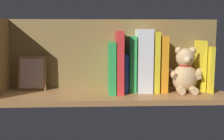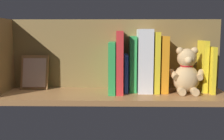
% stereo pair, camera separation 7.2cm
% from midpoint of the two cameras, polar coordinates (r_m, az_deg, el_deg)
% --- Properties ---
extents(ground_plane, '(0.98, 0.28, 0.02)m').
position_cam_midpoint_polar(ground_plane, '(1.16, 1.78, -5.37)').
color(ground_plane, '#9E6B3D').
extents(shelf_back_panel, '(0.98, 0.02, 0.32)m').
position_cam_midpoint_polar(shelf_back_panel, '(1.25, 1.74, 3.41)').
color(shelf_back_panel, olive).
rests_on(shelf_back_panel, ground_plane).
extents(shelf_side_divider, '(0.02, 0.22, 0.32)m').
position_cam_midpoint_polar(shelf_side_divider, '(1.22, -20.87, 2.80)').
color(shelf_side_divider, '#9E6B3D').
rests_on(shelf_side_divider, ground_plane).
extents(book_0, '(0.02, 0.14, 0.20)m').
position_cam_midpoint_polar(book_0, '(1.25, 21.35, 0.16)').
color(book_0, yellow).
rests_on(book_0, ground_plane).
extents(book_1, '(0.02, 0.11, 0.22)m').
position_cam_midpoint_polar(book_1, '(1.26, 20.15, 0.80)').
color(book_1, yellow).
rests_on(book_1, ground_plane).
extents(teddy_bear, '(0.16, 0.13, 0.19)m').
position_cam_midpoint_polar(teddy_bear, '(1.20, 17.12, -0.59)').
color(teddy_bear, tan).
rests_on(teddy_bear, ground_plane).
extents(book_2, '(0.03, 0.13, 0.24)m').
position_cam_midpoint_polar(book_2, '(1.20, 12.37, 1.27)').
color(book_2, orange).
rests_on(book_2, ground_plane).
extents(book_3, '(0.02, 0.14, 0.26)m').
position_cam_midpoint_polar(book_3, '(1.19, 10.88, 1.66)').
color(book_3, yellow).
rests_on(book_3, ground_plane).
extents(dictionary_thick_white, '(0.06, 0.14, 0.27)m').
position_cam_midpoint_polar(dictionary_thick_white, '(1.18, 8.62, 1.98)').
color(dictionary_thick_white, silver).
rests_on(dictionary_thick_white, ground_plane).
extents(book_4, '(0.03, 0.12, 0.24)m').
position_cam_midpoint_polar(book_4, '(1.19, 6.08, 1.32)').
color(book_4, green).
rests_on(book_4, ground_plane).
extents(book_5, '(0.02, 0.13, 0.16)m').
position_cam_midpoint_polar(book_5, '(1.19, 4.70, -0.61)').
color(book_5, blue).
rests_on(book_5, ground_plane).
extents(book_6, '(0.03, 0.17, 0.26)m').
position_cam_midpoint_polar(book_6, '(1.16, 3.39, 1.75)').
color(book_6, red).
rests_on(book_6, ground_plane).
extents(book_7, '(0.03, 0.17, 0.22)m').
position_cam_midpoint_polar(book_7, '(1.16, 1.68, 0.59)').
color(book_7, green).
rests_on(book_7, ground_plane).
extents(picture_frame_leaning, '(0.12, 0.05, 0.15)m').
position_cam_midpoint_polar(picture_frame_leaning, '(1.27, -14.49, -0.51)').
color(picture_frame_leaning, brown).
rests_on(picture_frame_leaning, ground_plane).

